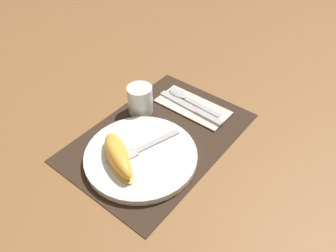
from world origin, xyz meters
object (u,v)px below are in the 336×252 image
Objects in this scene: spoon at (184,97)px; citrus_wedge_1 at (119,160)px; plate at (141,156)px; juice_glass at (140,101)px; knife at (192,108)px; fork at (139,150)px; citrus_wedge_0 at (117,154)px.

spoon is 1.34× the size of citrus_wedge_1.
juice_glass is at bearing 42.06° from plate.
citrus_wedge_1 reaches higher than spoon.
juice_glass reaches higher than knife.
citrus_wedge_1 reaches higher than fork.
plate reaches higher than spoon.
citrus_wedge_0 is (-0.04, 0.03, 0.02)m from plate.
citrus_wedge_0 reaches higher than fork.
citrus_wedge_1 is at bearing -172.26° from spoon.
knife is 0.05m from spoon.
plate is 0.25m from spoon.
juice_glass is at bearing 29.00° from citrus_wedge_1.
fork is 0.06m from citrus_wedge_1.
spoon is at bearing -28.29° from juice_glass.
citrus_wedge_1 is (-0.06, 0.01, 0.03)m from plate.
plate is 1.88× the size of citrus_wedge_0.
plate is 1.47× the size of spoon.
citrus_wedge_1 is at bearing 175.44° from fork.
citrus_wedge_0 is at bearing 142.78° from plate.
fork is at bearing 62.05° from plate.
juice_glass is 0.37× the size of knife.
juice_glass is 0.14m from knife.
spoon is at bearing 7.74° from citrus_wedge_1.
spoon is 0.24m from fork.
plate is 0.06m from citrus_wedge_1.
knife is 0.27m from citrus_wedge_1.
knife is at bearing -5.14° from citrus_wedge_0.
fork is at bearing -4.56° from citrus_wedge_1.
juice_glass is 0.19m from citrus_wedge_0.
plate is 0.18m from juice_glass.
fork is 1.41× the size of citrus_wedge_1.
spoon is 0.95× the size of fork.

